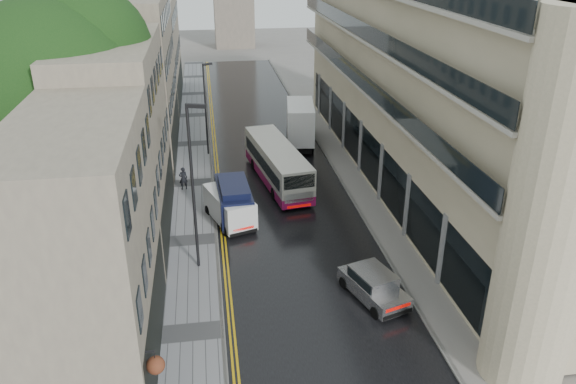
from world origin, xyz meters
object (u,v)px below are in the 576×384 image
object	(u,v)px
tree_far	(101,82)
lamp_post_near	(193,190)
pedestrian	(183,178)
silver_hatchback	(376,304)
white_van	(225,221)
cream_bus	(274,181)
navy_van	(222,212)
lamp_post_far	(206,110)
white_lorry	(289,129)
tree_near	(55,127)

from	to	relation	value
tree_far	lamp_post_near	size ratio (longest dim) A/B	1.43
pedestrian	lamp_post_near	world-z (taller)	lamp_post_near
silver_hatchback	lamp_post_near	size ratio (longest dim) A/B	0.45
white_van	pedestrian	distance (m)	7.30
cream_bus	silver_hatchback	size ratio (longest dim) A/B	2.52
cream_bus	navy_van	xyz separation A→B (m)	(-3.56, -3.84, -0.11)
white_van	lamp_post_far	xyz separation A→B (m)	(-0.75, 13.55, 2.69)
silver_hatchback	lamp_post_far	distance (m)	23.64
tree_far	lamp_post_near	distance (m)	17.99
tree_far	lamp_post_far	size ratio (longest dim) A/B	1.75
tree_far	navy_van	world-z (taller)	tree_far
white_van	lamp_post_near	xyz separation A→B (m)	(-1.59, -3.23, 3.49)
white_lorry	tree_far	bearing A→B (deg)	-171.96
silver_hatchback	navy_van	bearing A→B (deg)	106.92
tree_near	silver_hatchback	distance (m)	18.58
white_van	pedestrian	bearing A→B (deg)	91.84
cream_bus	tree_far	bearing A→B (deg)	133.77
white_lorry	white_van	size ratio (longest dim) A/B	1.62
tree_far	cream_bus	bearing A→B (deg)	-37.58
tree_far	white_lorry	xyz separation A→B (m)	(13.97, 0.09, -4.38)
tree_near	lamp_post_far	bearing A→B (deg)	59.38
tree_near	white_lorry	size ratio (longest dim) A/B	1.99
lamp_post_far	tree_near	bearing A→B (deg)	-144.45
white_van	lamp_post_far	world-z (taller)	lamp_post_far
tree_near	cream_bus	distance (m)	13.77
tree_far	white_van	distance (m)	16.58
white_lorry	pedestrian	bearing A→B (deg)	-133.56
silver_hatchback	lamp_post_far	world-z (taller)	lamp_post_far
pedestrian	lamp_post_far	bearing A→B (deg)	-121.28
white_lorry	pedestrian	world-z (taller)	white_lorry
tree_near	lamp_post_near	bearing A→B (deg)	-27.62
tree_near	silver_hatchback	xyz separation A→B (m)	(14.91, -9.20, -6.19)
silver_hatchback	white_van	xyz separation A→B (m)	(-6.38, 8.79, 0.24)
navy_van	tree_near	bearing A→B (deg)	178.69
navy_van	lamp_post_near	bearing A→B (deg)	-113.16
white_lorry	cream_bus	bearing A→B (deg)	-96.88
silver_hatchback	tree_far	bearing A→B (deg)	105.48
cream_bus	white_lorry	xyz separation A→B (m)	(2.35, 9.03, 0.49)
navy_van	pedestrian	size ratio (longest dim) A/B	3.02
cream_bus	lamp_post_far	distance (m)	10.25
navy_van	lamp_post_far	distance (m)	13.16
cream_bus	silver_hatchback	bearing A→B (deg)	-85.94
lamp_post_near	white_van	bearing A→B (deg)	80.10
cream_bus	pedestrian	xyz separation A→B (m)	(-5.92, 2.39, -0.44)
pedestrian	lamp_post_near	distance (m)	10.73
tree_near	navy_van	size ratio (longest dim) A/B	2.88
tree_near	lamp_post_near	xyz separation A→B (m)	(6.94, -3.63, -2.46)
white_lorry	lamp_post_near	bearing A→B (deg)	-105.99
tree_far	silver_hatchback	bearing A→B (deg)	-56.65
navy_van	lamp_post_near	distance (m)	5.23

